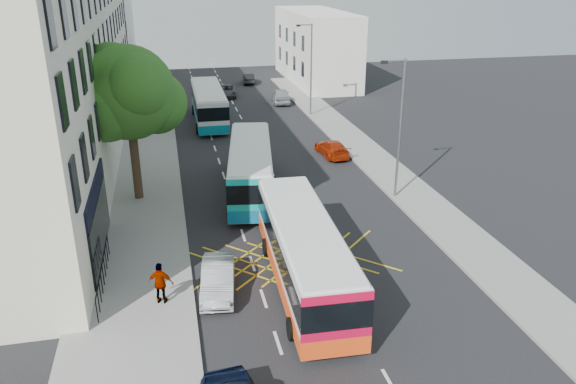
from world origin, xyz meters
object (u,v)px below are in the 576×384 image
bus_mid (251,168)px  red_hatchback (332,148)px  lamp_near (399,122)px  bus_near (304,253)px  distant_car_dark (249,78)px  bus_far (209,104)px  street_tree (128,94)px  pedestrian_far (161,283)px  parked_car_silver (218,279)px  distant_car_grey (227,91)px  lamp_far (310,65)px  distant_car_silver (281,96)px

bus_mid → red_hatchback: (6.79, 5.72, -1.00)m
lamp_near → red_hatchback: lamp_near is taller
bus_near → distant_car_dark: (4.38, 44.69, -1.00)m
bus_mid → bus_far: (-1.04, 17.05, 0.03)m
lamp_near → distant_car_dark: lamp_near is taller
street_tree → bus_near: street_tree is taller
lamp_near → pedestrian_far: bearing=-147.4°
parked_car_silver → distant_car_grey: 38.18m
bus_mid → street_tree: bearing=-173.1°
lamp_far → red_hatchback: lamp_far is taller
street_tree → distant_car_grey: size_ratio=2.09×
parked_car_silver → distant_car_dark: (8.03, 44.40, -0.04)m
parked_car_silver → pedestrian_far: size_ratio=2.16×
bus_far → distant_car_grey: size_ratio=2.57×
bus_near → lamp_near: bearing=50.1°
street_tree → parked_car_silver: (3.55, -11.03, -5.66)m
parked_car_silver → street_tree: bearing=115.5°
distant_car_silver → distant_car_dark: 10.75m
lamp_near → parked_car_silver: 14.33m
lamp_near → distant_car_dark: size_ratio=2.22×
lamp_near → bus_far: size_ratio=0.74×
red_hatchback → pedestrian_far: pedestrian_far is taller
red_hatchback → distant_car_grey: distant_car_grey is taller
pedestrian_far → bus_near: bearing=-159.8°
lamp_near → pedestrian_far: size_ratio=4.50×
distant_car_grey → lamp_far: bearing=-50.6°
bus_near → bus_far: 28.19m
lamp_near → parked_car_silver: (-11.16, -8.06, -3.99)m
street_tree → distant_car_silver: 26.88m
bus_near → bus_far: (-1.60, 28.15, 0.00)m
parked_car_silver → pedestrian_far: 2.43m
bus_near → distant_car_dark: 44.92m
bus_mid → red_hatchback: size_ratio=2.76×
lamp_near → parked_car_silver: bearing=-144.1°
pedestrian_far → bus_mid: bearing=-97.7°
distant_car_silver → pedestrian_far: 36.35m
lamp_far → red_hatchback: size_ratio=2.04×
lamp_near → distant_car_silver: size_ratio=1.88×
red_hatchback → pedestrian_far: size_ratio=2.21×
parked_car_silver → distant_car_silver: bearing=81.7°
lamp_far → pedestrian_far: (-13.49, -28.61, -3.58)m
lamp_far → bus_mid: (-8.08, -17.26, -3.05)m
red_hatchback → distant_car_dark: size_ratio=1.09×
lamp_far → red_hatchback: bearing=-96.4°
distant_car_silver → pedestrian_far: (-11.99, -34.32, 0.31)m
distant_car_grey → distant_car_silver: bearing=-33.6°
bus_far → distant_car_grey: 10.43m
parked_car_silver → pedestrian_far: bearing=-159.1°
lamp_far → bus_near: size_ratio=0.74×
bus_far → parked_car_silver: size_ratio=2.82×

